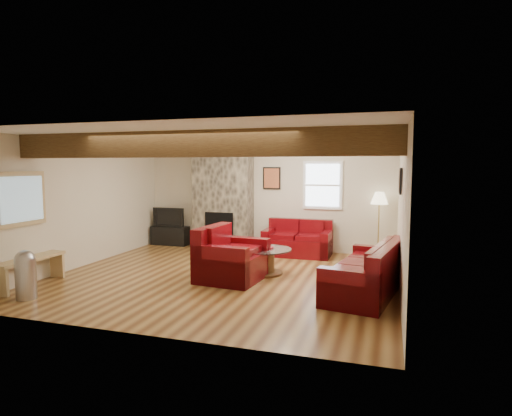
{
  "coord_description": "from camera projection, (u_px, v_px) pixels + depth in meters",
  "views": [
    {
      "loc": [
        2.8,
        -7.01,
        2.0
      ],
      "look_at": [
        0.49,
        0.4,
        1.22
      ],
      "focal_mm": 30.0,
      "sensor_mm": 36.0,
      "label": 1
    }
  ],
  "objects": [
    {
      "name": "artwork_back",
      "position": [
        272.0,
        178.0,
        10.05
      ],
      "size": [
        0.42,
        0.06,
        0.52
      ],
      "primitive_type": null,
      "color": "black",
      "rests_on": "room"
    },
    {
      "name": "hatch_window",
      "position": [
        21.0,
        199.0,
        7.0
      ],
      "size": [
        0.08,
        1.0,
        0.9
      ],
      "primitive_type": null,
      "color": "#A58657",
      "rests_on": "room"
    },
    {
      "name": "back_window",
      "position": [
        323.0,
        185.0,
        9.71
      ],
      "size": [
        0.9,
        0.08,
        1.1
      ],
      "primitive_type": null,
      "color": "white",
      "rests_on": "room"
    },
    {
      "name": "ceiling_dome",
      "position": [
        285.0,
        142.0,
        8.03
      ],
      "size": [
        0.4,
        0.4,
        0.18
      ],
      "primitive_type": null,
      "color": "white",
      "rests_on": "room"
    },
    {
      "name": "tv_cabinet",
      "position": [
        170.0,
        236.0,
        10.8
      ],
      "size": [
        0.93,
        0.37,
        0.47
      ],
      "primitive_type": "cube",
      "color": "black",
      "rests_on": "floor"
    },
    {
      "name": "coffee_table",
      "position": [
        265.0,
        261.0,
        7.88
      ],
      "size": [
        0.97,
        0.97,
        0.51
      ],
      "color": "#472C17",
      "rests_on": "floor"
    },
    {
      "name": "room",
      "position": [
        223.0,
        208.0,
        7.56
      ],
      "size": [
        8.0,
        8.0,
        8.0
      ],
      "color": "brown",
      "rests_on": "ground"
    },
    {
      "name": "floor_lamp",
      "position": [
        379.0,
        202.0,
        9.2
      ],
      "size": [
        0.37,
        0.37,
        1.43
      ],
      "color": "tan",
      "rests_on": "floor"
    },
    {
      "name": "artwork_right",
      "position": [
        400.0,
        181.0,
        6.92
      ],
      "size": [
        0.06,
        0.55,
        0.42
      ],
      "primitive_type": null,
      "color": "black",
      "rests_on": "room"
    },
    {
      "name": "loveseat",
      "position": [
        297.0,
        238.0,
        9.51
      ],
      "size": [
        1.47,
        0.85,
        0.78
      ],
      "primitive_type": null,
      "rotation": [
        0.0,
        0.0,
        -0.0
      ],
      "color": "#450408",
      "rests_on": "floor"
    },
    {
      "name": "oak_beam",
      "position": [
        191.0,
        144.0,
        6.27
      ],
      "size": [
        6.0,
        0.36,
        0.38
      ],
      "primitive_type": "cube",
      "color": "#352010",
      "rests_on": "room"
    },
    {
      "name": "pedal_bin",
      "position": [
        26.0,
        275.0,
        6.39
      ],
      "size": [
        0.39,
        0.39,
        0.74
      ],
      "primitive_type": null,
      "rotation": [
        0.0,
        0.0,
        -0.42
      ],
      "color": "#A8A7AC",
      "rests_on": "floor"
    },
    {
      "name": "chimney_breast",
      "position": [
        223.0,
        198.0,
        10.23
      ],
      "size": [
        1.4,
        0.67,
        2.5
      ],
      "color": "#332E27",
      "rests_on": "floor"
    },
    {
      "name": "armchair_red",
      "position": [
        232.0,
        253.0,
        7.47
      ],
      "size": [
        1.11,
        1.24,
        0.93
      ],
      "primitive_type": null,
      "rotation": [
        0.0,
        0.0,
        1.48
      ],
      "color": "#450408",
      "rests_on": "floor"
    },
    {
      "name": "television",
      "position": [
        170.0,
        217.0,
        10.75
      ],
      "size": [
        0.83,
        0.11,
        0.48
      ],
      "primitive_type": "imported",
      "color": "black",
      "rests_on": "tv_cabinet"
    },
    {
      "name": "pine_bench",
      "position": [
        31.0,
        272.0,
        7.08
      ],
      "size": [
        0.3,
        1.28,
        0.48
      ],
      "primitive_type": null,
      "color": "#A58657",
      "rests_on": "floor"
    },
    {
      "name": "sofa_three",
      "position": [
        365.0,
        268.0,
        6.65
      ],
      "size": [
        1.22,
        2.19,
        0.8
      ],
      "primitive_type": null,
      "rotation": [
        0.0,
        0.0,
        -1.75
      ],
      "color": "#450408",
      "rests_on": "floor"
    },
    {
      "name": "coal_bucket",
      "position": [
        211.0,
        248.0,
        9.63
      ],
      "size": [
        0.3,
        0.3,
        0.28
      ],
      "primitive_type": null,
      "color": "slate",
      "rests_on": "floor"
    }
  ]
}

